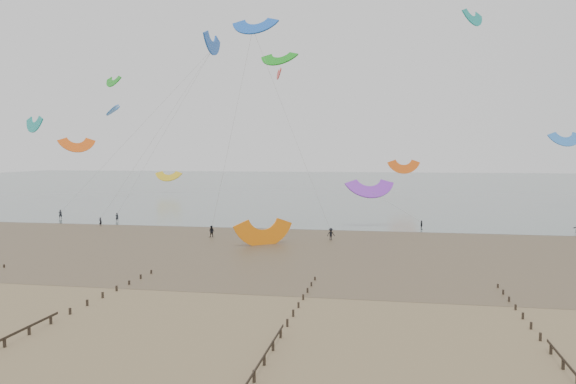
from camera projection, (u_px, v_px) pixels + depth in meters
name	position (u px, v px, depth m)	size (l,w,h in m)	color
ground	(248.00, 310.00, 46.86)	(500.00, 500.00, 0.00)	brown
sea_and_shore	(280.00, 244.00, 81.35)	(500.00, 665.00, 0.03)	#475654
kitesurfer_lead	(101.00, 222.00, 100.99)	(0.58, 0.38, 1.60)	black
kitesurfers	(414.00, 231.00, 89.08)	(146.88, 19.33, 1.85)	black
grounded_kite	(264.00, 245.00, 80.41)	(7.56, 3.96, 5.76)	orange
kites_airborne	(295.00, 120.00, 139.70)	(221.62, 119.89, 43.19)	#377DD9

